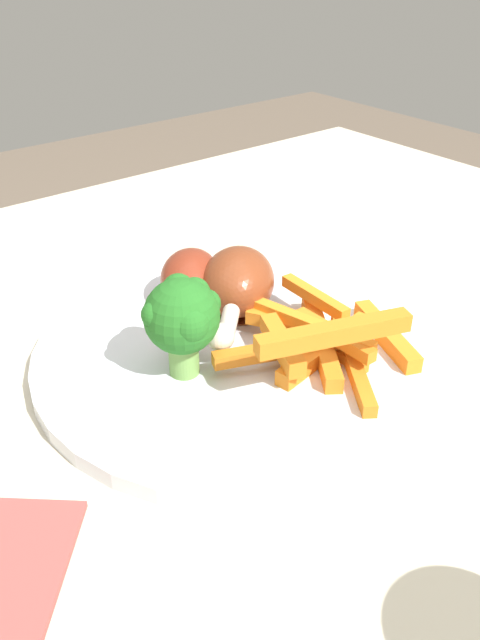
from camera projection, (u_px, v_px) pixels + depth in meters
dining_table at (254, 513)px, 0.48m from camera, size 1.05×0.87×0.72m
dinner_plate at (240, 351)px, 0.47m from camera, size 0.29×0.29×0.01m
broccoli_floret_front at (183, 316)px, 0.41m from camera, size 0.05×0.05×0.07m
carrot_fries_pile at (324, 338)px, 0.44m from camera, size 0.14×0.14×0.05m
chicken_drumstick_near at (237, 284)px, 0.49m from camera, size 0.11×0.11×0.05m
chicken_drumstick_far at (190, 282)px, 0.50m from camera, size 0.09×0.10×0.04m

